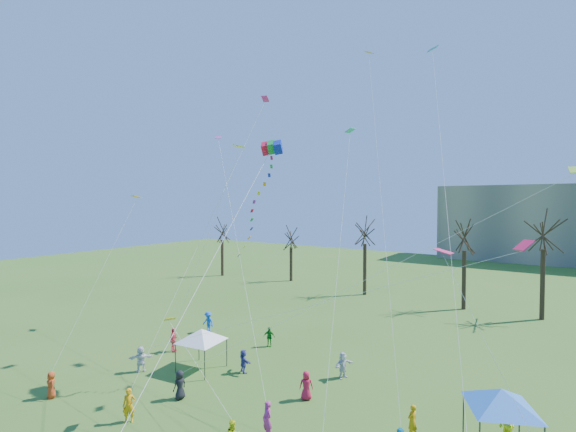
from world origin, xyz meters
The scene contains 6 objects.
bare_tree_row centered at (2.67, 35.56, 6.89)m, with size 69.47×7.72×10.98m.
big_box_kite centered at (-3.75, 9.26, 11.24)m, with size 2.71×8.35×19.85m.
canopy_tent_white centered at (-7.74, 7.84, 2.43)m, with size 3.80×3.80×2.87m.
canopy_tent_blue centered at (10.68, 9.04, 2.56)m, with size 3.67×3.67×3.02m.
festival_crowd centered at (-0.97, 6.77, 0.86)m, with size 27.11×14.79×1.85m.
small_kites_aloft centered at (-0.70, 10.70, 13.84)m, with size 29.70×18.39×33.12m.
Camera 1 is at (12.65, -11.70, 11.70)m, focal length 25.00 mm.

